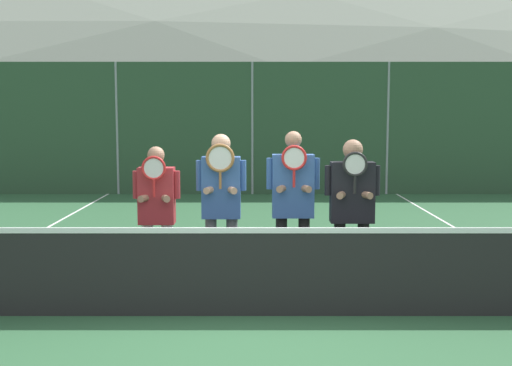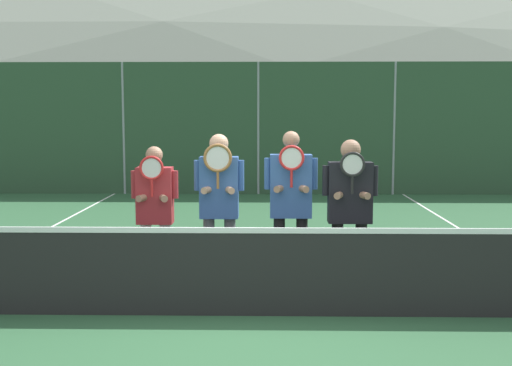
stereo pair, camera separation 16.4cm
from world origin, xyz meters
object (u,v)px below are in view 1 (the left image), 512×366
at_px(player_center_left, 219,200).
at_px(car_left_of_center, 247,153).
at_px(player_center_right, 291,200).
at_px(player_rightmost, 350,203).
at_px(player_leftmost, 155,209).
at_px(car_center, 437,155).
at_px(car_far_left, 62,155).

xyz_separation_m(player_center_left, car_left_of_center, (0.20, 11.11, -0.15)).
xyz_separation_m(player_center_right, car_left_of_center, (-0.62, 11.15, -0.16)).
height_order(player_rightmost, car_left_of_center, car_left_of_center).
distance_m(player_leftmost, car_center, 13.02).
height_order(player_center_right, car_left_of_center, player_center_right).
xyz_separation_m(player_leftmost, player_center_right, (1.55, -0.04, 0.11)).
bearing_deg(car_center, car_left_of_center, -177.98).
xyz_separation_m(player_center_left, car_far_left, (-5.13, 11.18, -0.22)).
bearing_deg(player_rightmost, car_far_left, 120.24).
distance_m(player_rightmost, car_center, 12.21).
xyz_separation_m(player_leftmost, car_left_of_center, (0.93, 11.11, -0.05)).
relative_size(player_center_right, car_left_of_center, 0.41).
bearing_deg(car_far_left, player_leftmost, -68.56).
bearing_deg(player_leftmost, car_left_of_center, 85.20).
relative_size(player_center_left, player_center_right, 0.98).
bearing_deg(car_left_of_center, car_far_left, 179.23).
relative_size(car_far_left, car_center, 0.92).
distance_m(player_center_right, car_left_of_center, 11.17).
height_order(player_leftmost, car_center, player_leftmost).
distance_m(player_leftmost, player_center_left, 0.74).
height_order(player_rightmost, car_center, player_rightmost).
relative_size(player_leftmost, car_left_of_center, 0.38).
height_order(player_center_left, car_far_left, player_center_left).
height_order(player_leftmost, player_center_right, player_center_right).
bearing_deg(car_center, player_leftmost, -119.72).
relative_size(player_leftmost, player_rightmost, 0.95).
height_order(player_center_left, player_center_right, player_center_right).
xyz_separation_m(player_center_left, player_rightmost, (1.47, -0.14, -0.02)).
bearing_deg(car_far_left, car_center, 0.65).
height_order(player_center_left, car_left_of_center, car_left_of_center).
bearing_deg(car_left_of_center, car_center, 2.02).
xyz_separation_m(player_rightmost, car_center, (4.25, 11.45, -0.21)).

